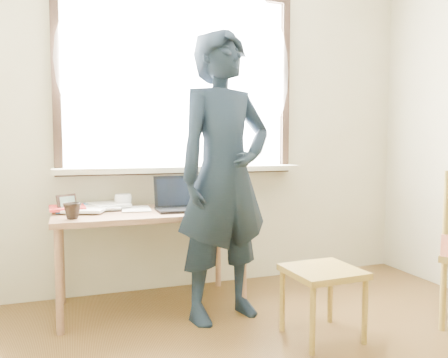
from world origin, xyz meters
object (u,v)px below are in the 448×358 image
object	(u,v)px
mug_white	(123,201)
work_chair	(323,279)
laptop	(180,202)
person	(224,176)
mug_dark	(72,211)
desk	(150,221)

from	to	relation	value
mug_white	work_chair	distance (m)	1.49
laptop	mug_white	world-z (taller)	laptop
person	mug_dark	bearing A→B (deg)	156.62
laptop	work_chair	distance (m)	1.08
mug_white	mug_dark	xyz separation A→B (m)	(-0.34, -0.40, 0.00)
desk	person	world-z (taller)	person
person	work_chair	bearing A→B (deg)	-61.40
laptop	mug_white	xyz separation A→B (m)	(-0.36, 0.25, -0.01)
work_chair	desk	bearing A→B (deg)	136.97
work_chair	person	bearing A→B (deg)	132.63
laptop	work_chair	xyz separation A→B (m)	(0.65, -0.77, -0.38)
laptop	desk	bearing A→B (deg)	171.33
desk	laptop	size ratio (longest dim) A/B	3.70
mug_white	work_chair	world-z (taller)	mug_white
laptop	mug_white	bearing A→B (deg)	144.66
mug_white	mug_dark	size ratio (longest dim) A/B	1.14
mug_dark	person	distance (m)	0.95
laptop	person	distance (m)	0.42
mug_dark	mug_white	bearing A→B (deg)	49.39
desk	person	size ratio (longest dim) A/B	0.68
mug_white	work_chair	bearing A→B (deg)	-45.37
desk	mug_white	bearing A→B (deg)	124.40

